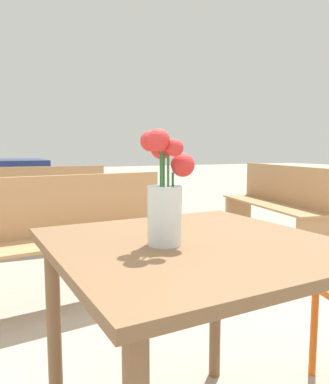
# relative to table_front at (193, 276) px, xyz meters

# --- Properties ---
(table_front) EXTENTS (0.86, 0.87, 0.75)m
(table_front) POSITION_rel_table_front_xyz_m (0.00, 0.00, 0.00)
(table_front) COLOR brown
(table_front) RESTS_ON ground_plane
(flower_vase) EXTENTS (0.16, 0.14, 0.33)m
(flower_vase) POSITION_rel_table_front_xyz_m (-0.10, -0.01, 0.25)
(flower_vase) COLOR silver
(flower_vase) RESTS_ON table_front
(bench_near) EXTENTS (1.67, 0.54, 0.85)m
(bench_near) POSITION_rel_table_front_xyz_m (-0.18, 1.46, -0.17)
(bench_near) COLOR tan
(bench_near) RESTS_ON ground_plane
(bench_middle) EXTENTS (1.97, 0.49, 0.85)m
(bench_middle) POSITION_rel_table_front_xyz_m (-0.38, 3.03, -0.16)
(bench_middle) COLOR tan
(bench_middle) RESTS_ON ground_plane
(bench_far) EXTENTS (0.64, 1.61, 0.85)m
(bench_far) POSITION_rel_table_front_xyz_m (2.23, 2.06, -0.18)
(bench_far) COLOR tan
(bench_far) RESTS_ON ground_plane
(bicycle) EXTENTS (1.61, 0.44, 0.77)m
(bicycle) POSITION_rel_table_front_xyz_m (0.46, 4.74, -0.29)
(bicycle) COLOR black
(bicycle) RESTS_ON ground_plane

